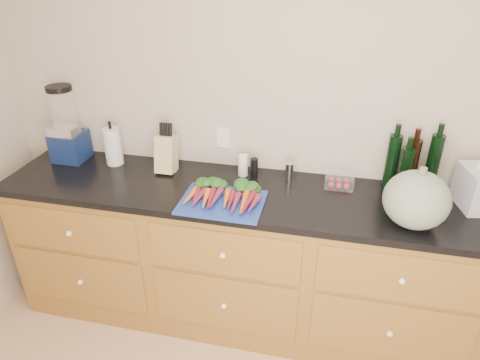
% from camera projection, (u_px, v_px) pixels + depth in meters
% --- Properties ---
extents(wall_back, '(4.10, 0.05, 2.60)m').
position_uv_depth(wall_back, '(326.00, 116.00, 2.44)').
color(wall_back, '#C1B1A0').
rests_on(wall_back, ground).
extents(cabinets, '(3.60, 0.64, 0.90)m').
position_uv_depth(cabinets, '(310.00, 269.00, 2.56)').
color(cabinets, brown).
rests_on(cabinets, ground).
extents(countertop, '(3.64, 0.62, 0.04)m').
position_uv_depth(countertop, '(316.00, 202.00, 2.34)').
color(countertop, black).
rests_on(countertop, cabinets).
extents(cutting_board, '(0.45, 0.34, 0.01)m').
position_uv_depth(cutting_board, '(222.00, 202.00, 2.28)').
color(cutting_board, navy).
rests_on(cutting_board, countertop).
extents(carrots, '(0.39, 0.29, 0.06)m').
position_uv_depth(carrots, '(224.00, 194.00, 2.30)').
color(carrots, orange).
rests_on(carrots, cutting_board).
extents(squash, '(0.31, 0.31, 0.28)m').
position_uv_depth(squash, '(416.00, 200.00, 2.05)').
color(squash, slate).
rests_on(squash, countertop).
extents(blender_appliance, '(0.19, 0.19, 0.48)m').
position_uv_depth(blender_appliance, '(67.00, 129.00, 2.67)').
color(blender_appliance, '#10204C').
rests_on(blender_appliance, countertop).
extents(paper_towel, '(0.11, 0.11, 0.24)m').
position_uv_depth(paper_towel, '(113.00, 146.00, 2.66)').
color(paper_towel, silver).
rests_on(paper_towel, countertop).
extents(knife_block, '(0.11, 0.11, 0.22)m').
position_uv_depth(knife_block, '(166.00, 154.00, 2.57)').
color(knife_block, tan).
rests_on(knife_block, countertop).
extents(grinder_salt, '(0.06, 0.06, 0.13)m').
position_uv_depth(grinder_salt, '(243.00, 165.00, 2.54)').
color(grinder_salt, white).
rests_on(grinder_salt, countertop).
extents(grinder_pepper, '(0.05, 0.05, 0.12)m').
position_uv_depth(grinder_pepper, '(254.00, 168.00, 2.53)').
color(grinder_pepper, black).
rests_on(grinder_pepper, countertop).
extents(canister_chrome, '(0.05, 0.05, 0.11)m').
position_uv_depth(canister_chrome, '(289.00, 172.00, 2.49)').
color(canister_chrome, silver).
rests_on(canister_chrome, countertop).
extents(tomato_box, '(0.16, 0.13, 0.07)m').
position_uv_depth(tomato_box, '(339.00, 180.00, 2.43)').
color(tomato_box, white).
rests_on(tomato_box, countertop).
extents(bottles, '(0.28, 0.14, 0.34)m').
position_uv_depth(bottles, '(411.00, 165.00, 2.34)').
color(bottles, black).
rests_on(bottles, countertop).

